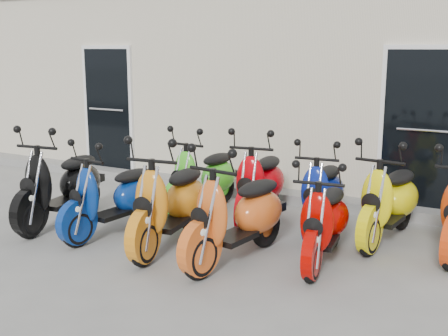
% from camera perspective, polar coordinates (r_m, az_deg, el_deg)
% --- Properties ---
extents(ground, '(80.00, 80.00, 0.00)m').
position_cam_1_polar(ground, '(6.93, -2.39, -6.99)').
color(ground, gray).
rests_on(ground, ground).
extents(building, '(14.00, 6.00, 3.20)m').
position_cam_1_polar(building, '(11.35, 11.31, 8.51)').
color(building, beige).
rests_on(building, ground).
extents(front_step, '(14.00, 0.40, 0.15)m').
position_cam_1_polar(front_step, '(8.63, 4.52, -2.64)').
color(front_step, gray).
rests_on(front_step, ground).
extents(door_left, '(1.07, 0.08, 2.22)m').
position_cam_1_polar(door_left, '(10.24, -11.66, 6.22)').
color(door_left, black).
rests_on(door_left, front_step).
extents(scooter_front_black, '(0.89, 1.90, 1.35)m').
position_cam_1_polar(scooter_front_black, '(7.55, -16.28, -0.55)').
color(scooter_front_black, black).
rests_on(scooter_front_black, ground).
extents(scooter_front_blue, '(0.81, 1.73, 1.23)m').
position_cam_1_polar(scooter_front_blue, '(6.98, -11.25, -1.81)').
color(scooter_front_blue, navy).
rests_on(scooter_front_blue, ground).
extents(scooter_front_orange_a, '(0.89, 1.91, 1.36)m').
position_cam_1_polar(scooter_front_orange_a, '(6.42, -5.48, -2.26)').
color(scooter_front_orange_a, orange).
rests_on(scooter_front_orange_a, ground).
extents(scooter_front_orange_b, '(0.93, 1.89, 1.33)m').
position_cam_1_polar(scooter_front_orange_b, '(5.96, 1.35, -3.46)').
color(scooter_front_orange_b, orange).
rests_on(scooter_front_orange_b, ground).
extents(scooter_front_red, '(0.77, 1.67, 1.19)m').
position_cam_1_polar(scooter_front_red, '(6.03, 10.23, -4.19)').
color(scooter_front_red, '#B00400').
rests_on(scooter_front_red, ground).
extents(scooter_back_green, '(0.75, 1.75, 1.26)m').
position_cam_1_polar(scooter_back_green, '(7.81, -2.14, -0.01)').
color(scooter_back_green, '#44CC24').
rests_on(scooter_back_green, ground).
extents(scooter_back_red, '(0.89, 1.84, 1.31)m').
position_cam_1_polar(scooter_back_red, '(7.37, 3.70, -0.57)').
color(scooter_back_red, '#BF010A').
rests_on(scooter_back_red, ground).
extents(scooter_back_blue, '(0.78, 1.71, 1.22)m').
position_cam_1_polar(scooter_back_blue, '(7.13, 9.99, -1.52)').
color(scooter_back_blue, navy).
rests_on(scooter_back_blue, ground).
extents(scooter_back_yellow, '(0.83, 1.81, 1.29)m').
position_cam_1_polar(scooter_back_yellow, '(6.87, 16.49, -2.06)').
color(scooter_back_yellow, yellow).
rests_on(scooter_back_yellow, ground).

